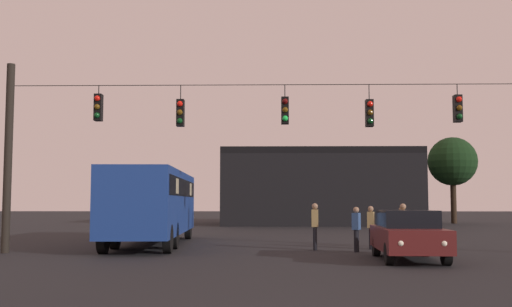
% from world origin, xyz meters
% --- Properties ---
extents(ground_plane, '(168.00, 168.00, 0.00)m').
position_xyz_m(ground_plane, '(0.00, 24.50, 0.00)').
color(ground_plane, black).
rests_on(ground_plane, ground).
extents(overhead_signal_span, '(19.43, 0.44, 6.68)m').
position_xyz_m(overhead_signal_span, '(-0.03, 13.60, 3.89)').
color(overhead_signal_span, black).
rests_on(overhead_signal_span, ground).
extents(city_bus, '(3.02, 11.10, 3.00)m').
position_xyz_m(city_bus, '(-5.18, 17.64, 1.87)').
color(city_bus, navy).
rests_on(city_bus, ground).
extents(car_near_right, '(2.01, 4.41, 1.52)m').
position_xyz_m(car_near_right, '(3.85, 11.22, 0.80)').
color(car_near_right, '#511919').
rests_on(car_near_right, ground).
extents(pedestrian_crossing_left, '(0.33, 0.41, 1.62)m').
position_xyz_m(pedestrian_crossing_left, '(3.46, 15.60, 0.91)').
color(pedestrian_crossing_left, black).
rests_on(pedestrian_crossing_left, ground).
extents(pedestrian_crossing_center, '(0.28, 0.39, 1.72)m').
position_xyz_m(pedestrian_crossing_center, '(4.55, 15.01, 0.97)').
color(pedestrian_crossing_center, black).
rests_on(pedestrian_crossing_center, ground).
extents(pedestrian_crossing_right, '(0.34, 0.42, 1.58)m').
position_xyz_m(pedestrian_crossing_right, '(4.72, 16.03, 0.89)').
color(pedestrian_crossing_right, black).
rests_on(pedestrian_crossing_right, ground).
extents(pedestrian_near_bus, '(0.28, 0.38, 1.73)m').
position_xyz_m(pedestrian_near_bus, '(1.32, 15.11, 0.98)').
color(pedestrian_near_bus, black).
rests_on(pedestrian_near_bus, ground).
extents(pedestrian_trailing, '(0.36, 0.42, 1.60)m').
position_xyz_m(pedestrian_trailing, '(2.72, 14.28, 0.90)').
color(pedestrian_trailing, black).
rests_on(pedestrian_trailing, ground).
extents(corner_building, '(14.96, 10.83, 5.80)m').
position_xyz_m(corner_building, '(3.57, 41.60, 2.90)').
color(corner_building, black).
rests_on(corner_building, ground).
extents(tree_left_silhouette, '(4.04, 4.04, 7.17)m').
position_xyz_m(tree_left_silhouette, '(14.94, 43.11, 5.11)').
color(tree_left_silhouette, '#2D2116').
rests_on(tree_left_silhouette, ground).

